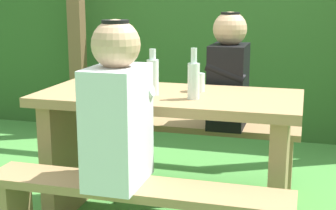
{
  "coord_description": "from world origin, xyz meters",
  "views": [
    {
      "loc": [
        0.7,
        -2.49,
        1.25
      ],
      "look_at": [
        0.0,
        0.0,
        0.67
      ],
      "focal_mm": 52.75,
      "sensor_mm": 36.0,
      "label": 1
    }
  ],
  "objects": [
    {
      "name": "bench_far",
      "position": [
        0.0,
        0.55,
        0.31
      ],
      "size": [
        1.4,
        0.24,
        0.43
      ],
      "color": "#9E7A51",
      "rests_on": "ground_plane"
    },
    {
      "name": "bottle_left",
      "position": [
        0.16,
        -0.1,
        0.84
      ],
      "size": [
        0.06,
        0.06,
        0.26
      ],
      "color": "silver",
      "rests_on": "picnic_table"
    },
    {
      "name": "person_black_coat",
      "position": [
        0.24,
        0.55,
        0.76
      ],
      "size": [
        0.25,
        0.35,
        0.72
      ],
      "color": "black",
      "rests_on": "bench_far"
    },
    {
      "name": "bottle_right",
      "position": [
        -0.07,
        -0.06,
        0.84
      ],
      "size": [
        0.06,
        0.06,
        0.24
      ],
      "color": "silver",
      "rests_on": "picnic_table"
    },
    {
      "name": "person_white_shirt",
      "position": [
        -0.07,
        -0.55,
        0.76
      ],
      "size": [
        0.25,
        0.35,
        0.72
      ],
      "color": "silver",
      "rests_on": "bench_near"
    },
    {
      "name": "bench_near",
      "position": [
        0.0,
        -0.55,
        0.31
      ],
      "size": [
        1.4,
        0.24,
        0.43
      ],
      "color": "#9E7A51",
      "rests_on": "ground_plane"
    },
    {
      "name": "picnic_table",
      "position": [
        0.0,
        0.0,
        0.5
      ],
      "size": [
        1.4,
        0.64,
        0.73
      ],
      "color": "#9E7A51",
      "rests_on": "ground_plane"
    },
    {
      "name": "cell_phone",
      "position": [
        -0.17,
        -0.03,
        0.74
      ],
      "size": [
        0.07,
        0.14,
        0.01
      ],
      "primitive_type": "cube",
      "rotation": [
        0.0,
        0.0,
        0.02
      ],
      "color": "black",
      "rests_on": "picnic_table"
    },
    {
      "name": "drinking_glass",
      "position": [
        0.14,
        0.1,
        0.78
      ],
      "size": [
        0.08,
        0.08,
        0.1
      ],
      "primitive_type": "cylinder",
      "color": "silver",
      "rests_on": "picnic_table"
    },
    {
      "name": "pergola_post_left",
      "position": [
        -1.26,
        1.51,
        1.1
      ],
      "size": [
        0.12,
        0.12,
        2.21
      ],
      "primitive_type": "cube",
      "color": "brown",
      "rests_on": "ground_plane"
    },
    {
      "name": "hedge_backdrop",
      "position": [
        0.0,
        2.11,
        0.82
      ],
      "size": [
        6.4,
        0.66,
        1.63
      ],
      "primitive_type": "cube",
      "color": "#2F5925",
      "rests_on": "ground_plane"
    }
  ]
}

